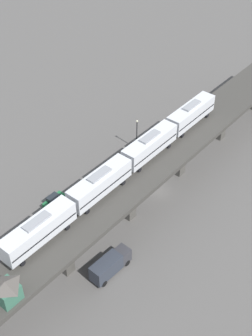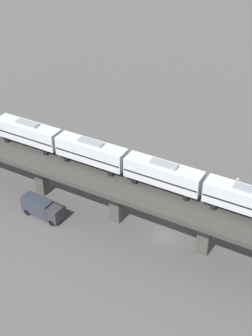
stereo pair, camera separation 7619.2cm
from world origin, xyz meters
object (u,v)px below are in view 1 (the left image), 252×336
at_px(signal_hut, 6,290).
at_px(street_car_white, 133,163).
at_px(delivery_truck, 110,265).
at_px(street_lamp, 137,132).
at_px(subway_train, 126,163).
at_px(street_car_green, 54,200).

bearing_deg(signal_hut, street_car_white, 119.22).
relative_size(delivery_truck, street_lamp, 1.08).
bearing_deg(subway_train, signal_hut, -68.37).
distance_m(subway_train, signal_hut, 28.00).
height_order(street_car_white, delivery_truck, delivery_truck).
bearing_deg(delivery_truck, subway_train, 133.27).
distance_m(subway_train, street_lamp, 18.91).
bearing_deg(street_car_green, signal_hut, -41.24).
relative_size(signal_hut, street_lamp, 0.56).
xyz_separation_m(subway_train, signal_hut, (10.32, -26.02, -0.74)).
bearing_deg(street_car_white, subway_train, -42.88).
distance_m(subway_train, delivery_truck, 16.30).
distance_m(delivery_truck, street_lamp, 31.57).
distance_m(street_car_white, street_lamp, 6.58).
xyz_separation_m(subway_train, street_lamp, (-12.87, 12.27, -6.45)).
relative_size(subway_train, street_car_white, 11.10).
relative_size(street_car_green, street_car_white, 1.07).
distance_m(signal_hut, street_car_green, 26.84).
height_order(subway_train, street_lamp, subway_train).
bearing_deg(subway_train, street_car_green, -133.10).
bearing_deg(signal_hut, street_car_green, 138.76).
bearing_deg(street_lamp, subway_train, -43.62).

